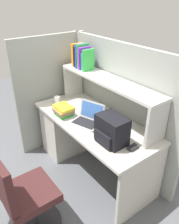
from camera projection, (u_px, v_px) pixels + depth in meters
name	position (u px, v px, depth m)	size (l,w,h in m)	color
ground_plane	(93.00, 169.00, 2.93)	(8.00, 8.00, 0.00)	#595B60
desk	(75.00, 129.00, 3.01)	(1.60, 0.70, 0.73)	beige
cubicle_partition_rear	(118.00, 107.00, 2.75)	(1.84, 0.05, 1.55)	#939991
cubicle_partition_left	(53.00, 93.00, 3.13)	(0.05, 1.06, 1.55)	#939991
overhead_hutch	(108.00, 87.00, 2.51)	(1.44, 0.28, 0.45)	beige
reference_books_on_shelf	(83.00, 57.00, 2.74)	(0.29, 0.18, 0.29)	orange
laptop	(88.00, 118.00, 2.51)	(0.37, 0.34, 0.22)	#B7BABF
backpack	(111.00, 130.00, 2.14)	(0.30, 0.22, 0.28)	black
computer_mouse	(133.00, 147.00, 2.11)	(0.06, 0.10, 0.03)	#262628
paper_cup	(57.00, 100.00, 2.94)	(0.08, 0.08, 0.09)	white
desk_book_stack	(64.00, 110.00, 2.65)	(0.24, 0.20, 0.11)	green
office_chair	(24.00, 201.00, 2.00)	(0.52, 0.52, 0.93)	black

